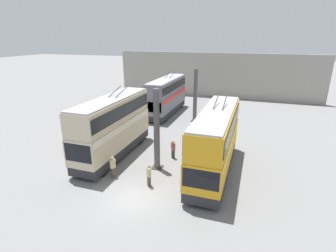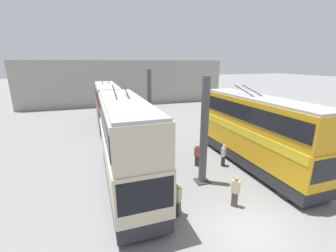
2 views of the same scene
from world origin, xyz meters
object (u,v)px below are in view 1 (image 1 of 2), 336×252
at_px(person_by_left_row, 192,155).
at_px(oil_drum, 210,115).
at_px(person_by_right_row, 113,166).
at_px(bus_right_mid, 113,124).
at_px(bus_right_far, 167,94).
at_px(person_aisle_foreground, 149,175).
at_px(person_aisle_midway, 173,149).
at_px(bus_left_near, 215,138).

height_order(person_by_left_row, oil_drum, person_by_left_row).
bearing_deg(oil_drum, person_by_right_row, 166.32).
xyz_separation_m(bus_right_mid, oil_drum, (14.40, -6.32, -2.63)).
relative_size(bus_right_far, person_aisle_foreground, 6.05).
relative_size(person_by_right_row, person_aisle_midway, 1.03).
distance_m(person_aisle_foreground, oil_drum, 18.33).
bearing_deg(person_aisle_midway, person_by_left_row, 119.34).
bearing_deg(person_by_left_row, bus_right_far, 168.01).
relative_size(bus_left_near, bus_right_far, 1.02).
bearing_deg(bus_left_near, person_by_left_row, 68.40).
height_order(bus_right_mid, person_by_right_row, bus_right_mid).
xyz_separation_m(bus_left_near, person_aisle_foreground, (-3.65, 4.14, -2.02)).
bearing_deg(person_aisle_foreground, bus_right_far, 63.68).
distance_m(person_by_right_row, person_aisle_foreground, 3.15).
xyz_separation_m(person_aisle_foreground, oil_drum, (18.28, -1.25, -0.47)).
distance_m(bus_right_far, person_aisle_foreground, 19.32).
height_order(bus_right_far, person_by_left_row, bus_right_far).
bearing_deg(bus_left_near, person_aisle_midway, 70.35).
xyz_separation_m(bus_right_far, oil_drum, (-0.26, -6.32, -2.36)).
relative_size(bus_left_near, bus_right_mid, 1.06).
relative_size(person_by_left_row, oil_drum, 1.81).
bearing_deg(person_aisle_foreground, oil_drum, 44.48).
height_order(bus_right_mid, person_aisle_midway, bus_right_mid).
bearing_deg(bus_left_near, bus_right_far, 31.73).
distance_m(person_aisle_midway, oil_drum, 13.29).
bearing_deg(person_by_left_row, person_aisle_midway, -146.35).
height_order(bus_left_near, bus_right_far, bus_left_near).
xyz_separation_m(person_by_left_row, person_aisle_foreground, (-4.46, 2.08, 0.05)).
relative_size(person_aisle_midway, person_by_left_row, 1.03).
xyz_separation_m(bus_right_mid, bus_right_far, (14.66, -0.00, -0.27)).
bearing_deg(bus_right_mid, person_by_right_row, -151.86).
height_order(person_by_right_row, person_aisle_midway, person_by_right_row).
bearing_deg(bus_left_near, oil_drum, 11.18).
bearing_deg(person_aisle_midway, bus_left_near, 117.12).
relative_size(bus_right_mid, bus_right_far, 0.97).
xyz_separation_m(person_aisle_midway, person_aisle_foreground, (-5.04, 0.24, 0.01)).
relative_size(bus_right_mid, person_aisle_midway, 5.90).
xyz_separation_m(person_by_left_row, oil_drum, (13.82, 0.84, -0.42)).
distance_m(bus_right_far, person_aisle_midway, 14.63).
height_order(person_aisle_midway, person_by_left_row, person_aisle_midway).
bearing_deg(bus_right_far, bus_left_near, -148.27).
bearing_deg(bus_right_mid, person_aisle_midway, -77.69).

